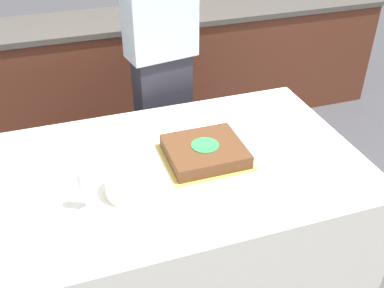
{
  "coord_description": "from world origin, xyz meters",
  "views": [
    {
      "loc": [
        -0.49,
        -1.68,
        2.01
      ],
      "look_at": [
        0.07,
        0.0,
        0.82
      ],
      "focal_mm": 42.0,
      "sensor_mm": 36.0,
      "label": 1
    }
  ],
  "objects_px": {
    "cake": "(205,151)",
    "person_cutting_cake": "(162,65)",
    "plate_stack": "(130,184)",
    "wine_glass": "(83,185)"
  },
  "relations": [
    {
      "from": "cake",
      "to": "person_cutting_cake",
      "type": "relative_size",
      "value": 0.24
    },
    {
      "from": "person_cutting_cake",
      "to": "cake",
      "type": "bearing_deg",
      "value": 79.96
    },
    {
      "from": "plate_stack",
      "to": "person_cutting_cake",
      "type": "bearing_deg",
      "value": 66.43
    },
    {
      "from": "plate_stack",
      "to": "cake",
      "type": "bearing_deg",
      "value": 19.55
    },
    {
      "from": "cake",
      "to": "plate_stack",
      "type": "bearing_deg",
      "value": -160.45
    },
    {
      "from": "cake",
      "to": "person_cutting_cake",
      "type": "distance_m",
      "value": 0.79
    },
    {
      "from": "cake",
      "to": "person_cutting_cake",
      "type": "bearing_deg",
      "value": 90.0
    },
    {
      "from": "wine_glass",
      "to": "person_cutting_cake",
      "type": "distance_m",
      "value": 1.13
    },
    {
      "from": "cake",
      "to": "plate_stack",
      "type": "relative_size",
      "value": 1.81
    },
    {
      "from": "wine_glass",
      "to": "plate_stack",
      "type": "bearing_deg",
      "value": 10.61
    }
  ]
}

